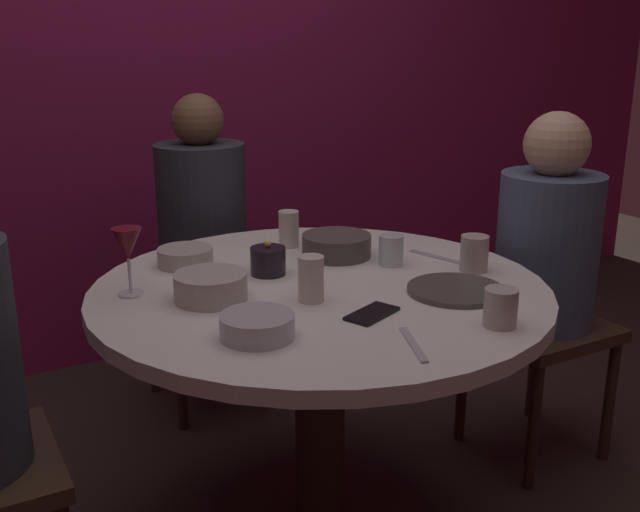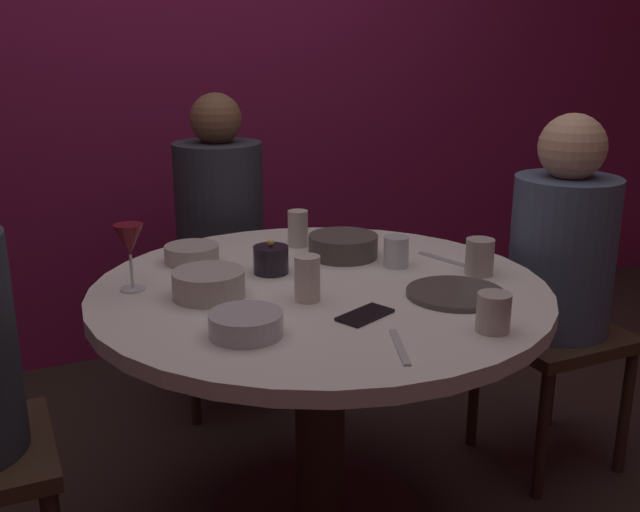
% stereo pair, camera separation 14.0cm
% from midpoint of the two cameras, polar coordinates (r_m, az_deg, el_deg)
% --- Properties ---
extents(back_wall, '(6.00, 0.10, 2.60)m').
position_cam_midpoint_polar(back_wall, '(3.25, -10.29, 15.22)').
color(back_wall, maroon).
rests_on(back_wall, ground).
extents(dining_table, '(1.21, 1.21, 0.74)m').
position_cam_midpoint_polar(dining_table, '(2.01, 2.01, -6.91)').
color(dining_table, silver).
rests_on(dining_table, ground).
extents(seated_diner_back, '(0.40, 0.40, 1.18)m').
position_cam_midpoint_polar(seated_diner_back, '(2.74, -6.33, 2.97)').
color(seated_diner_back, '#3F2D1E').
rests_on(seated_diner_back, ground).
extents(seated_diner_right, '(0.40, 0.40, 1.15)m').
position_cam_midpoint_polar(seated_diner_right, '(2.43, 19.80, 0.04)').
color(seated_diner_right, '#3F2D1E').
rests_on(seated_diner_right, ground).
extents(candle_holder, '(0.10, 0.10, 0.10)m').
position_cam_midpoint_polar(candle_holder, '(2.03, -1.86, -0.30)').
color(candle_holder, black).
rests_on(candle_holder, dining_table).
extents(wine_glass, '(0.08, 0.08, 0.18)m').
position_cam_midpoint_polar(wine_glass, '(1.92, -12.55, 1.00)').
color(wine_glass, silver).
rests_on(wine_glass, dining_table).
extents(dinner_plate, '(0.25, 0.25, 0.01)m').
position_cam_midpoint_polar(dinner_plate, '(1.91, 12.54, -2.87)').
color(dinner_plate, '#4C4742').
rests_on(dinner_plate, dining_table).
extents(cell_phone, '(0.16, 0.12, 0.01)m').
position_cam_midpoint_polar(cell_phone, '(1.74, 5.78, -4.61)').
color(cell_phone, black).
rests_on(cell_phone, dining_table).
extents(bowl_serving_large, '(0.17, 0.17, 0.05)m').
position_cam_midpoint_polar(bowl_serving_large, '(1.62, -3.31, -5.31)').
color(bowl_serving_large, '#B7B7BC').
rests_on(bowl_serving_large, dining_table).
extents(bowl_salad_center, '(0.18, 0.18, 0.07)m').
position_cam_midpoint_polar(bowl_salad_center, '(1.86, -6.50, -2.19)').
color(bowl_salad_center, '#B2ADA3').
rests_on(bowl_salad_center, dining_table).
extents(bowl_small_white, '(0.16, 0.16, 0.05)m').
position_cam_midpoint_polar(bowl_small_white, '(2.16, -8.08, 0.15)').
color(bowl_small_white, '#B2ADA3').
rests_on(bowl_small_white, dining_table).
extents(bowl_sauce_side, '(0.21, 0.21, 0.07)m').
position_cam_midpoint_polar(bowl_sauce_side, '(2.19, 3.64, 0.77)').
color(bowl_sauce_side, '#4C4742').
rests_on(bowl_sauce_side, dining_table).
extents(cup_near_candle, '(0.08, 0.08, 0.10)m').
position_cam_midpoint_polar(cup_near_candle, '(2.08, 14.17, -0.08)').
color(cup_near_candle, '#B2ADA3').
rests_on(cup_near_candle, dining_table).
extents(cup_by_left_diner, '(0.08, 0.08, 0.09)m').
position_cam_midpoint_polar(cup_by_left_diner, '(1.70, 15.62, -4.26)').
color(cup_by_left_diner, '#B2ADA3').
rests_on(cup_by_left_diner, dining_table).
extents(cup_by_right_diner, '(0.06, 0.06, 0.11)m').
position_cam_midpoint_polar(cup_by_right_diner, '(2.29, 0.02, 2.13)').
color(cup_by_right_diner, beige).
rests_on(cup_by_right_diner, dining_table).
extents(cup_center_front, '(0.06, 0.06, 0.12)m').
position_cam_midpoint_polar(cup_center_front, '(1.82, 1.21, -1.78)').
color(cup_center_front, beige).
rests_on(cup_center_front, dining_table).
extents(cup_far_edge, '(0.07, 0.07, 0.09)m').
position_cam_midpoint_polar(cup_far_edge, '(2.11, 7.82, 0.31)').
color(cup_far_edge, silver).
rests_on(cup_far_edge, dining_table).
extents(fork_near_plate, '(0.08, 0.17, 0.01)m').
position_cam_midpoint_polar(fork_near_plate, '(1.58, 8.74, -7.03)').
color(fork_near_plate, '#B7B7BC').
rests_on(fork_near_plate, dining_table).
extents(knife_near_plate, '(0.06, 0.18, 0.01)m').
position_cam_midpoint_polar(knife_near_plate, '(2.20, 11.30, -0.27)').
color(knife_near_plate, '#B7B7BC').
rests_on(knife_near_plate, dining_table).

